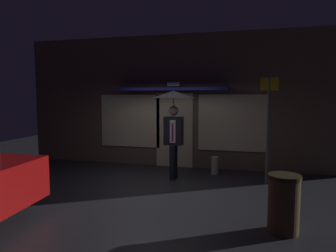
{
  "coord_description": "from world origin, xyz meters",
  "views": [
    {
      "loc": [
        1.99,
        -6.35,
        2.06
      ],
      "look_at": [
        0.14,
        0.85,
        1.35
      ],
      "focal_mm": 31.7,
      "sensor_mm": 36.0,
      "label": 1
    }
  ],
  "objects": [
    {
      "name": "trash_bin",
      "position": [
        2.61,
        -1.66,
        0.45
      ],
      "size": [
        0.49,
        0.49,
        0.9
      ],
      "color": "#473823",
      "rests_on": "ground"
    },
    {
      "name": "ground_plane",
      "position": [
        0.0,
        0.0,
        0.0
      ],
      "size": [
        18.0,
        18.0,
        0.0
      ],
      "primitive_type": "plane",
      "color": "#26262B"
    },
    {
      "name": "sidewalk_bollard",
      "position": [
        1.27,
        1.58,
        0.24
      ],
      "size": [
        0.2,
        0.2,
        0.47
      ],
      "primitive_type": "cylinder",
      "color": "#B2A899",
      "rests_on": "ground"
    },
    {
      "name": "building_facade",
      "position": [
        0.0,
        2.34,
        1.94
      ],
      "size": [
        9.52,
        1.0,
        3.9
      ],
      "color": "brown",
      "rests_on": "ground"
    },
    {
      "name": "person_with_umbrella",
      "position": [
        0.29,
        0.85,
        1.74
      ],
      "size": [
        1.13,
        1.13,
        2.23
      ],
      "rotation": [
        0.0,
        0.0,
        -0.06
      ],
      "color": "black",
      "rests_on": "ground"
    },
    {
      "name": "street_sign_post",
      "position": [
        2.55,
        0.96,
        1.48
      ],
      "size": [
        0.4,
        0.07,
        2.63
      ],
      "color": "#595B60",
      "rests_on": "ground"
    }
  ]
}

